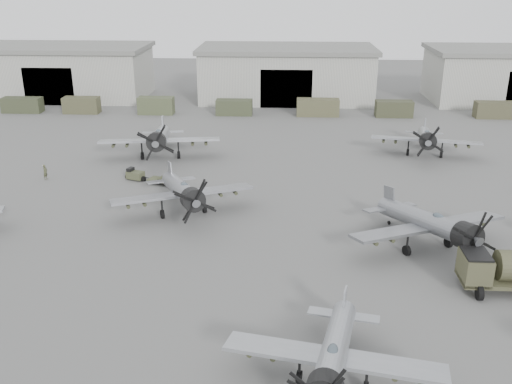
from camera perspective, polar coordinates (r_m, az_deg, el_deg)
ground at (r=39.59m, az=2.83°, el=-9.36°), size 220.00×220.00×0.00m
hangar_left at (r=104.46m, az=-18.72°, el=11.38°), size 29.00×14.80×8.70m
hangar_center at (r=97.37m, az=3.06°, el=11.80°), size 29.00×14.80×8.70m
support_truck_0 at (r=95.11m, az=-22.33°, el=8.06°), size 5.96×2.20×2.27m
support_truck_1 at (r=91.59m, az=-17.05°, el=8.31°), size 5.37×2.20×2.43m
support_truck_2 at (r=88.37m, az=-9.96°, el=8.52°), size 5.32×2.20×2.56m
support_truck_3 at (r=86.57m, az=-2.20°, el=8.46°), size 5.41×2.20×2.28m
support_truck_4 at (r=86.35m, az=6.20°, el=8.41°), size 6.28×2.20×2.54m
support_truck_5 at (r=87.74m, az=13.63°, el=8.09°), size 5.43×2.20×2.37m
support_truck_6 at (r=91.63m, az=22.83°, el=7.58°), size 5.93×2.20×2.39m
aircraft_near_1 at (r=30.00m, az=7.74°, el=-15.94°), size 11.48×10.33×4.56m
aircraft_mid_1 at (r=49.89m, az=-7.31°, el=0.05°), size 12.33×11.15×5.01m
aircraft_mid_2 at (r=45.07m, az=17.16°, el=-3.06°), size 12.52×11.35×5.12m
aircraft_far_0 at (r=65.89m, az=-9.64°, el=5.35°), size 13.87×12.49×5.51m
aircraft_far_1 at (r=68.74m, az=16.65°, el=5.21°), size 12.58×11.32×4.99m
tug_trailer at (r=59.42m, az=-10.89°, el=1.46°), size 6.27×3.31×1.26m
ground_crew at (r=62.76m, az=-20.32°, el=1.88°), size 0.49×0.65×1.60m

